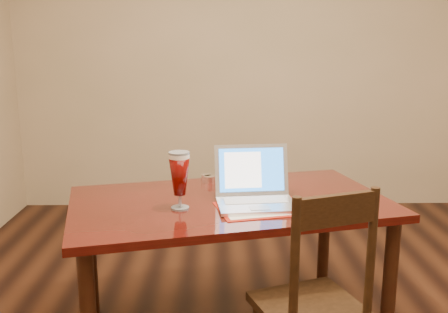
{
  "coord_description": "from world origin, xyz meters",
  "views": [
    {
      "loc": [
        -0.5,
        -1.94,
        1.45
      ],
      "look_at": [
        -0.46,
        0.36,
        0.93
      ],
      "focal_mm": 40.0,
      "sensor_mm": 36.0,
      "label": 1
    }
  ],
  "objects": [
    {
      "name": "dining_table",
      "position": [
        -0.43,
        0.38,
        0.64
      ],
      "size": [
        1.68,
        1.18,
        0.98
      ],
      "rotation": [
        0.0,
        0.0,
        0.23
      ],
      "color": "#4B0D0A",
      "rests_on": "ground"
    },
    {
      "name": "dining_chair",
      "position": [
        -0.11,
        -0.15,
        0.44
      ],
      "size": [
        0.5,
        0.49,
        0.94
      ],
      "rotation": [
        0.0,
        0.0,
        0.34
      ],
      "color": "#331D0E",
      "rests_on": "ground"
    }
  ]
}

